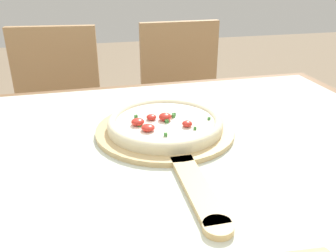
# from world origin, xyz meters

# --- Properties ---
(dining_table) EXTENTS (1.32, 0.99, 0.75)m
(dining_table) POSITION_xyz_m (0.00, 0.00, 0.65)
(dining_table) COLOR brown
(dining_table) RESTS_ON ground_plane
(towel_cloth) EXTENTS (1.24, 0.91, 0.00)m
(towel_cloth) POSITION_xyz_m (0.00, 0.00, 0.75)
(towel_cloth) COLOR silver
(towel_cloth) RESTS_ON dining_table
(pizza_peel) EXTENTS (0.33, 0.55, 0.01)m
(pizza_peel) POSITION_xyz_m (0.03, 0.07, 0.76)
(pizza_peel) COLOR tan
(pizza_peel) RESTS_ON towel_cloth
(pizza) EXTENTS (0.28, 0.28, 0.04)m
(pizza) POSITION_xyz_m (0.03, 0.09, 0.78)
(pizza) COLOR beige
(pizza) RESTS_ON pizza_peel
(chair_left) EXTENTS (0.44, 0.44, 0.88)m
(chair_left) POSITION_xyz_m (-0.28, 0.88, 0.51)
(chair_left) COLOR tan
(chair_left) RESTS_ON ground_plane
(chair_right) EXTENTS (0.41, 0.41, 0.88)m
(chair_right) POSITION_xyz_m (0.31, 0.88, 0.51)
(chair_right) COLOR tan
(chair_right) RESTS_ON ground_plane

